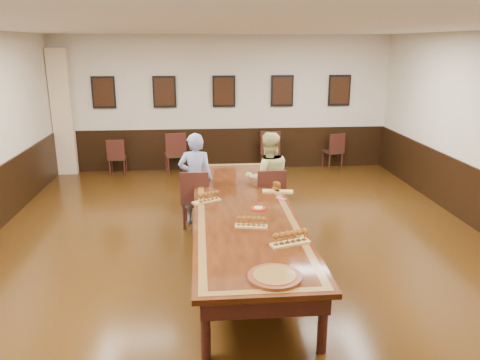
{
  "coord_description": "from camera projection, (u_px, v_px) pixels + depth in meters",
  "views": [
    {
      "loc": [
        -0.58,
        -6.28,
        2.99
      ],
      "look_at": [
        0.0,
        0.5,
        1.0
      ],
      "focal_mm": 35.0,
      "sensor_mm": 36.0,
      "label": 1
    }
  ],
  "objects": [
    {
      "name": "floor",
      "position": [
        243.0,
        255.0,
        6.89
      ],
      "size": [
        8.0,
        10.0,
        0.02
      ],
      "primitive_type": "cube",
      "color": "black",
      "rests_on": "ground"
    },
    {
      "name": "ceiling",
      "position": [
        243.0,
        26.0,
        5.99
      ],
      "size": [
        8.0,
        10.0,
        0.02
      ],
      "primitive_type": "cube",
      "color": "white",
      "rests_on": "floor"
    },
    {
      "name": "wall_back",
      "position": [
        224.0,
        104.0,
        11.23
      ],
      "size": [
        8.0,
        0.02,
        3.2
      ],
      "primitive_type": "cube",
      "color": "beige",
      "rests_on": "floor"
    },
    {
      "name": "chair_man",
      "position": [
        196.0,
        198.0,
        7.87
      ],
      "size": [
        0.49,
        0.53,
        0.99
      ],
      "primitive_type": null,
      "rotation": [
        0.0,
        0.0,
        3.08
      ],
      "color": "black",
      "rests_on": "floor"
    },
    {
      "name": "chair_woman",
      "position": [
        269.0,
        196.0,
        7.89
      ],
      "size": [
        0.5,
        0.54,
        1.01
      ],
      "primitive_type": null,
      "rotation": [
        0.0,
        0.0,
        3.2
      ],
      "color": "black",
      "rests_on": "floor"
    },
    {
      "name": "spare_chair_a",
      "position": [
        117.0,
        157.0,
        10.99
      ],
      "size": [
        0.42,
        0.45,
        0.87
      ],
      "primitive_type": null,
      "rotation": [
        0.0,
        0.0,
        3.16
      ],
      "color": "black",
      "rests_on": "floor"
    },
    {
      "name": "spare_chair_b",
      "position": [
        175.0,
        153.0,
        11.03
      ],
      "size": [
        0.56,
        0.6,
        1.01
      ],
      "primitive_type": null,
      "rotation": [
        0.0,
        0.0,
        3.32
      ],
      "color": "black",
      "rests_on": "floor"
    },
    {
      "name": "spare_chair_c",
      "position": [
        271.0,
        150.0,
        11.38
      ],
      "size": [
        0.56,
        0.59,
        0.99
      ],
      "primitive_type": null,
      "rotation": [
        0.0,
        0.0,
        2.94
      ],
      "color": "black",
      "rests_on": "floor"
    },
    {
      "name": "spare_chair_d",
      "position": [
        333.0,
        150.0,
        11.59
      ],
      "size": [
        0.51,
        0.54,
        0.89
      ],
      "primitive_type": null,
      "rotation": [
        0.0,
        0.0,
        3.37
      ],
      "color": "black",
      "rests_on": "floor"
    },
    {
      "name": "person_man",
      "position": [
        196.0,
        179.0,
        7.89
      ],
      "size": [
        0.6,
        0.41,
        1.58
      ],
      "primitive_type": "imported",
      "rotation": [
        0.0,
        0.0,
        3.08
      ],
      "color": "#4761B2",
      "rests_on": "floor"
    },
    {
      "name": "person_woman",
      "position": [
        268.0,
        178.0,
        7.91
      ],
      "size": [
        0.82,
        0.66,
        1.59
      ],
      "primitive_type": "imported",
      "rotation": [
        0.0,
        0.0,
        3.2
      ],
      "color": "#D4CE85",
      "rests_on": "floor"
    },
    {
      "name": "pink_phone",
      "position": [
        281.0,
        199.0,
        7.0
      ],
      "size": [
        0.15,
        0.17,
        0.01
      ],
      "primitive_type": "cube",
      "rotation": [
        0.0,
        0.0,
        0.65
      ],
      "color": "#D64799",
      "rests_on": "conference_table"
    },
    {
      "name": "curtain",
      "position": [
        62.0,
        113.0,
        10.78
      ],
      "size": [
        0.45,
        0.18,
        2.9
      ],
      "primitive_type": "cube",
      "color": "beige",
      "rests_on": "floor"
    },
    {
      "name": "wainscoting",
      "position": [
        243.0,
        223.0,
        6.75
      ],
      "size": [
        8.0,
        10.0,
        1.0
      ],
      "color": "black",
      "rests_on": "floor"
    },
    {
      "name": "conference_table",
      "position": [
        243.0,
        216.0,
        6.72
      ],
      "size": [
        1.4,
        5.0,
        0.76
      ],
      "color": "black",
      "rests_on": "floor"
    },
    {
      "name": "posters",
      "position": [
        224.0,
        91.0,
        11.08
      ],
      "size": [
        6.14,
        0.04,
        0.74
      ],
      "color": "black",
      "rests_on": "wall_back"
    },
    {
      "name": "flight_a",
      "position": [
        207.0,
        197.0,
        6.84
      ],
      "size": [
        0.44,
        0.31,
        0.16
      ],
      "color": "#B0914A",
      "rests_on": "conference_table"
    },
    {
      "name": "flight_b",
      "position": [
        277.0,
        188.0,
        7.28
      ],
      "size": [
        0.49,
        0.22,
        0.18
      ],
      "color": "#B0914A",
      "rests_on": "conference_table"
    },
    {
      "name": "flight_c",
      "position": [
        251.0,
        222.0,
        5.9
      ],
      "size": [
        0.43,
        0.2,
        0.15
      ],
      "color": "#B0914A",
      "rests_on": "conference_table"
    },
    {
      "name": "flight_d",
      "position": [
        290.0,
        238.0,
        5.39
      ],
      "size": [
        0.5,
        0.28,
        0.18
      ],
      "color": "#B0914A",
      "rests_on": "conference_table"
    },
    {
      "name": "red_plate_grp",
      "position": [
        258.0,
        208.0,
        6.57
      ],
      "size": [
        0.22,
        0.22,
        0.03
      ],
      "color": "#AB230B",
      "rests_on": "conference_table"
    },
    {
      "name": "carved_platter",
      "position": [
        275.0,
        277.0,
        4.63
      ],
      "size": [
        0.64,
        0.64,
        0.04
      ],
      "color": "#562311",
      "rests_on": "conference_table"
    }
  ]
}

